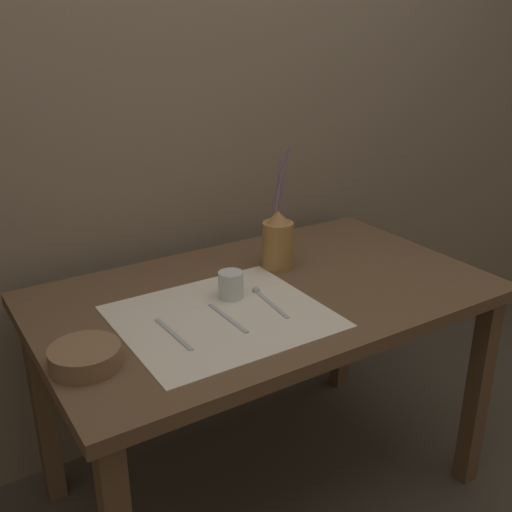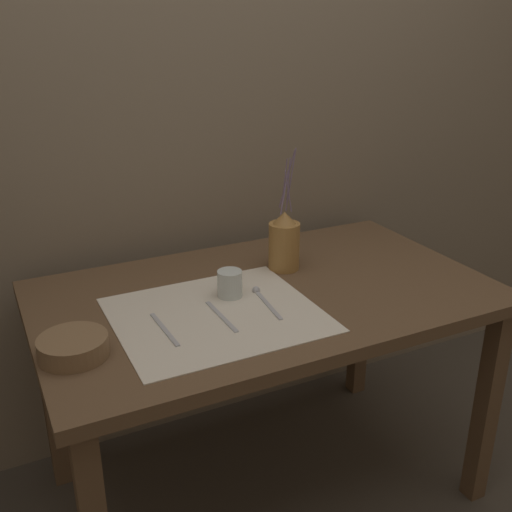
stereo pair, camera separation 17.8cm
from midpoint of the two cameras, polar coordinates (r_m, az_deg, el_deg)
name	(u,v)px [view 2 (the right image)]	position (r m, az deg, el deg)	size (l,w,h in m)	color
ground_plane	(265,486)	(2.27, 3.22, -21.08)	(12.00, 12.00, 0.00)	#473F35
stone_wall_back	(199,122)	(2.16, -3.04, 12.58)	(7.00, 0.06, 2.40)	#7A6B56
wooden_table	(266,317)	(1.88, 3.66, -5.86)	(1.39, 0.83, 0.77)	brown
linen_cloth	(216,315)	(1.69, -0.79, -5.68)	(0.57, 0.49, 0.00)	beige
pitcher_with_flowers	(284,242)	(1.97, 5.29, 1.26)	(0.10, 0.10, 0.41)	olive
wooden_bowl	(73,347)	(1.53, -13.85, -8.49)	(0.17, 0.17, 0.05)	brown
glass_tumbler_near	(230,284)	(1.78, 0.34, -2.71)	(0.07, 0.07, 0.08)	silver
fork_inner	(164,329)	(1.61, -5.61, -7.04)	(0.02, 0.20, 0.00)	#A8A8AD
knife_center	(221,316)	(1.67, -0.27, -5.84)	(0.02, 0.20, 0.00)	#A8A8AD
spoon_outer	(260,295)	(1.79, 3.27, -3.84)	(0.04, 0.21, 0.02)	#A8A8AD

